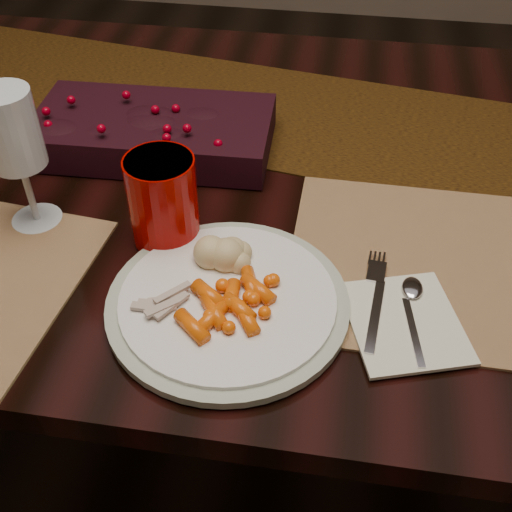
% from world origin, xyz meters
% --- Properties ---
extents(floor, '(5.00, 5.00, 0.00)m').
position_xyz_m(floor, '(0.00, 0.00, 0.00)').
color(floor, black).
rests_on(floor, ground).
extents(dining_table, '(1.80, 1.00, 0.75)m').
position_xyz_m(dining_table, '(0.00, 0.00, 0.38)').
color(dining_table, black).
rests_on(dining_table, floor).
extents(table_runner, '(1.67, 0.59, 0.00)m').
position_xyz_m(table_runner, '(-0.05, 0.16, 0.75)').
color(table_runner, '#4D2105').
rests_on(table_runner, dining_table).
extents(centerpiece, '(0.39, 0.21, 0.08)m').
position_xyz_m(centerpiece, '(-0.22, 0.02, 0.79)').
color(centerpiece, black).
rests_on(centerpiece, table_runner).
extents(placemat_main, '(0.46, 0.34, 0.00)m').
position_xyz_m(placemat_main, '(0.26, -0.19, 0.75)').
color(placemat_main, '#936442').
rests_on(placemat_main, dining_table).
extents(dinner_plate, '(0.31, 0.31, 0.02)m').
position_xyz_m(dinner_plate, '(-0.03, -0.32, 0.76)').
color(dinner_plate, white).
rests_on(dinner_plate, placemat_main).
extents(baby_carrots, '(0.13, 0.11, 0.02)m').
position_xyz_m(baby_carrots, '(-0.02, -0.33, 0.78)').
color(baby_carrots, '#ED5909').
rests_on(baby_carrots, dinner_plate).
extents(mashed_potatoes, '(0.09, 0.08, 0.05)m').
position_xyz_m(mashed_potatoes, '(-0.05, -0.24, 0.79)').
color(mashed_potatoes, '#D7B575').
rests_on(mashed_potatoes, dinner_plate).
extents(turkey_shreds, '(0.09, 0.08, 0.02)m').
position_xyz_m(turkey_shreds, '(-0.10, -0.34, 0.78)').
color(turkey_shreds, '#B9AEA5').
rests_on(turkey_shreds, dinner_plate).
extents(napkin, '(0.17, 0.18, 0.01)m').
position_xyz_m(napkin, '(0.19, -0.31, 0.76)').
color(napkin, silver).
rests_on(napkin, placemat_main).
extents(fork, '(0.04, 0.16, 0.00)m').
position_xyz_m(fork, '(0.15, -0.29, 0.76)').
color(fork, white).
rests_on(fork, napkin).
extents(spoon, '(0.05, 0.14, 0.00)m').
position_xyz_m(spoon, '(0.20, -0.30, 0.76)').
color(spoon, silver).
rests_on(spoon, napkin).
extents(red_cup, '(0.12, 0.12, 0.13)m').
position_xyz_m(red_cup, '(-0.14, -0.20, 0.82)').
color(red_cup, '#9B0300').
rests_on(red_cup, placemat_main).
extents(wine_glass, '(0.08, 0.08, 0.21)m').
position_xyz_m(wine_glass, '(-0.33, -0.19, 0.85)').
color(wine_glass, '#BBBBBB').
rests_on(wine_glass, dining_table).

